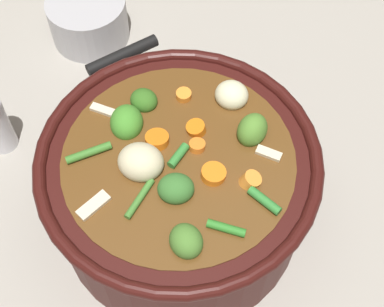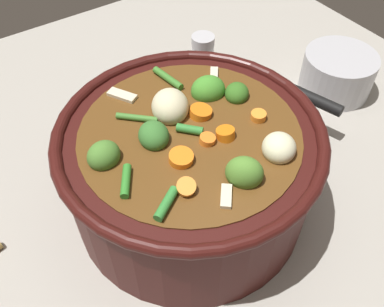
{
  "view_description": "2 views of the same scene",
  "coord_description": "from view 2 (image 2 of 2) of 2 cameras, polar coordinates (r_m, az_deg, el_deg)",
  "views": [
    {
      "loc": [
        0.31,
        -0.07,
        0.65
      ],
      "look_at": [
        -0.0,
        0.02,
        0.13
      ],
      "focal_mm": 51.34,
      "sensor_mm": 36.0,
      "label": 1
    },
    {
      "loc": [
        0.19,
        0.28,
        0.48
      ],
      "look_at": [
        0.0,
        0.01,
        0.11
      ],
      "focal_mm": 39.53,
      "sensor_mm": 36.0,
      "label": 2
    }
  ],
  "objects": [
    {
      "name": "ground_plane",
      "position": [
        0.59,
        -0.25,
        -6.45
      ],
      "size": [
        1.1,
        1.1,
        0.0
      ],
      "primitive_type": "plane",
      "color": "#9E998E"
    },
    {
      "name": "cooking_pot",
      "position": [
        0.53,
        -0.27,
        -1.75
      ],
      "size": [
        0.32,
        0.32,
        0.16
      ],
      "color": "#38110F",
      "rests_on": "ground_plane"
    },
    {
      "name": "salt_shaker",
      "position": [
        0.75,
        1.44,
        12.68
      ],
      "size": [
        0.04,
        0.04,
        0.09
      ],
      "color": "silver",
      "rests_on": "ground_plane"
    },
    {
      "name": "small_saucepan",
      "position": [
        0.77,
        18.92,
        10.14
      ],
      "size": [
        0.2,
        0.15,
        0.07
      ],
      "color": "#ADADB2",
      "rests_on": "ground_plane"
    }
  ]
}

